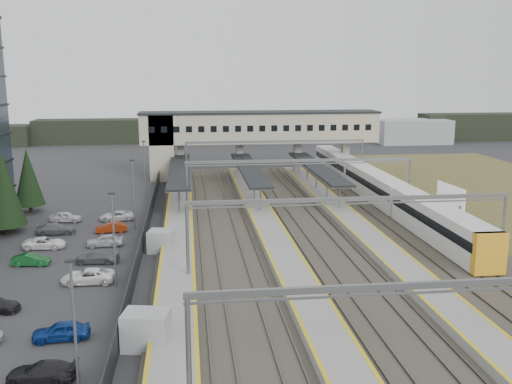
{
  "coord_description": "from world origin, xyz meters",
  "views": [
    {
      "loc": [
        -1.8,
        -54.08,
        17.53
      ],
      "look_at": [
        5.97,
        10.17,
        4.0
      ],
      "focal_mm": 40.0,
      "sensor_mm": 36.0,
      "label": 1
    }
  ],
  "objects": [
    {
      "name": "ground",
      "position": [
        0.0,
        0.0,
        0.0
      ],
      "size": [
        220.0,
        220.0,
        0.0
      ],
      "primitive_type": "plane",
      "color": "#2B2B2D",
      "rests_on": "ground"
    },
    {
      "name": "car_park",
      "position": [
        -13.64,
        -4.98,
        0.6
      ],
      "size": [
        10.53,
        44.33,
        1.28
      ],
      "color": "silver",
      "rests_on": "ground"
    },
    {
      "name": "lampposts",
      "position": [
        -8.0,
        1.25,
        4.34
      ],
      "size": [
        0.5,
        53.25,
        8.07
      ],
      "color": "slate",
      "rests_on": "ground"
    },
    {
      "name": "fence",
      "position": [
        -6.5,
        5.0,
        1.0
      ],
      "size": [
        0.08,
        90.0,
        2.0
      ],
      "color": "#26282B",
      "rests_on": "ground"
    },
    {
      "name": "relay_cabin_near",
      "position": [
        -4.75,
        -19.19,
        1.22
      ],
      "size": [
        3.29,
        2.67,
        2.45
      ],
      "color": "#999C9E",
      "rests_on": "ground"
    },
    {
      "name": "relay_cabin_far",
      "position": [
        -4.63,
        1.18,
        1.12
      ],
      "size": [
        2.84,
        2.54,
        2.23
      ],
      "color": "#999C9E",
      "rests_on": "ground"
    },
    {
      "name": "rail_corridor",
      "position": [
        9.34,
        5.0,
        0.29
      ],
      "size": [
        34.0,
        90.0,
        0.92
      ],
      "color": "#37342B",
      "rests_on": "ground"
    },
    {
      "name": "canopies",
      "position": [
        7.0,
        27.0,
        3.92
      ],
      "size": [
        23.1,
        30.0,
        3.28
      ],
      "color": "black",
      "rests_on": "ground"
    },
    {
      "name": "footbridge",
      "position": [
        7.7,
        42.0,
        7.93
      ],
      "size": [
        40.4,
        6.4,
        11.2
      ],
      "color": "#BBAF91",
      "rests_on": "ground"
    },
    {
      "name": "gantries",
      "position": [
        12.0,
        3.0,
        6.0
      ],
      "size": [
        28.4,
        62.28,
        7.17
      ],
      "color": "slate",
      "rests_on": "ground"
    },
    {
      "name": "train",
      "position": [
        24.0,
        20.77,
        2.12
      ],
      "size": [
        2.96,
        61.87,
        3.73
      ],
      "color": "silver",
      "rests_on": "ground"
    },
    {
      "name": "billboard",
      "position": [
        28.0,
        6.53,
        3.35
      ],
      "size": [
        0.61,
        5.9,
        5.0
      ],
      "color": "slate",
      "rests_on": "ground"
    },
    {
      "name": "treeline_far",
      "position": [
        23.81,
        92.28,
        2.95
      ],
      "size": [
        170.0,
        19.0,
        7.0
      ],
      "color": "black",
      "rests_on": "ground"
    }
  ]
}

